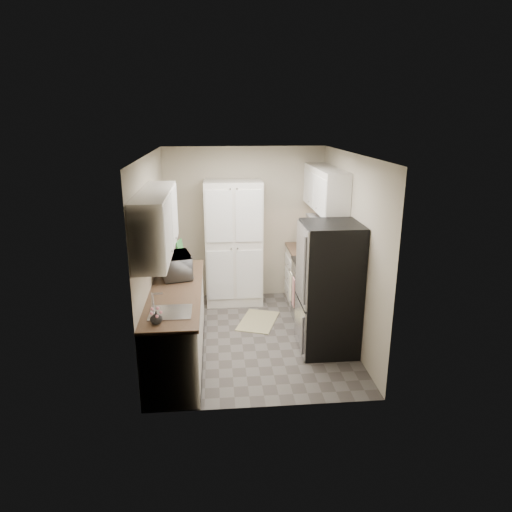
# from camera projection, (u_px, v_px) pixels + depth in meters

# --- Properties ---
(ground) EXTENTS (3.20, 3.20, 0.00)m
(ground) POSITION_uv_depth(u_px,v_px,m) (253.00, 337.00, 6.36)
(ground) COLOR #56514C
(ground) RESTS_ON ground
(room_shell) EXTENTS (2.64, 3.24, 2.52)m
(room_shell) POSITION_uv_depth(u_px,v_px,m) (252.00, 223.00, 5.87)
(room_shell) COLOR #B9B095
(room_shell) RESTS_ON ground
(pantry_cabinet) EXTENTS (0.90, 0.55, 2.00)m
(pantry_cabinet) POSITION_uv_depth(u_px,v_px,m) (234.00, 243.00, 7.30)
(pantry_cabinet) COLOR silver
(pantry_cabinet) RESTS_ON ground
(base_cabinet_left) EXTENTS (0.60, 2.30, 0.88)m
(base_cabinet_left) POSITION_uv_depth(u_px,v_px,m) (178.00, 325.00, 5.73)
(base_cabinet_left) COLOR silver
(base_cabinet_left) RESTS_ON ground
(countertop_left) EXTENTS (0.63, 2.33, 0.04)m
(countertop_left) POSITION_uv_depth(u_px,v_px,m) (176.00, 290.00, 5.60)
(countertop_left) COLOR brown
(countertop_left) RESTS_ON base_cabinet_left
(base_cabinet_right) EXTENTS (0.60, 0.80, 0.88)m
(base_cabinet_right) POSITION_uv_depth(u_px,v_px,m) (307.00, 277.00, 7.45)
(base_cabinet_right) COLOR silver
(base_cabinet_right) RESTS_ON ground
(countertop_right) EXTENTS (0.63, 0.83, 0.04)m
(countertop_right) POSITION_uv_depth(u_px,v_px,m) (308.00, 250.00, 7.31)
(countertop_right) COLOR brown
(countertop_right) RESTS_ON base_cabinet_right
(electric_range) EXTENTS (0.71, 0.78, 1.13)m
(electric_range) POSITION_uv_depth(u_px,v_px,m) (317.00, 292.00, 6.67)
(electric_range) COLOR #B7B7BC
(electric_range) RESTS_ON ground
(refrigerator) EXTENTS (0.70, 0.72, 1.70)m
(refrigerator) POSITION_uv_depth(u_px,v_px,m) (329.00, 289.00, 5.80)
(refrigerator) COLOR #B7B7BC
(refrigerator) RESTS_ON ground
(microwave) EXTENTS (0.49, 0.62, 0.30)m
(microwave) POSITION_uv_depth(u_px,v_px,m) (176.00, 266.00, 5.99)
(microwave) COLOR silver
(microwave) RESTS_ON countertop_left
(wine_bottle) EXTENTS (0.06, 0.06, 0.26)m
(wine_bottle) POSITION_uv_depth(u_px,v_px,m) (169.00, 259.00, 6.33)
(wine_bottle) COLOR black
(wine_bottle) RESTS_ON countertop_left
(flower_vase) EXTENTS (0.16, 0.16, 0.13)m
(flower_vase) POSITION_uv_depth(u_px,v_px,m) (156.00, 318.00, 4.64)
(flower_vase) COLOR silver
(flower_vase) RESTS_ON countertop_left
(cutting_board) EXTENTS (0.07, 0.25, 0.31)m
(cutting_board) POSITION_uv_depth(u_px,v_px,m) (180.00, 251.00, 6.62)
(cutting_board) COLOR green
(cutting_board) RESTS_ON countertop_left
(toaster_oven) EXTENTS (0.33, 0.40, 0.22)m
(toaster_oven) POSITION_uv_depth(u_px,v_px,m) (310.00, 241.00, 7.30)
(toaster_oven) COLOR #A7A8AB
(toaster_oven) RESTS_ON countertop_right
(fruit_basket) EXTENTS (0.36, 0.36, 0.12)m
(fruit_basket) POSITION_uv_depth(u_px,v_px,m) (310.00, 231.00, 7.23)
(fruit_basket) COLOR #FF7300
(fruit_basket) RESTS_ON toaster_oven
(kitchen_mat) EXTENTS (0.73, 0.91, 0.01)m
(kitchen_mat) POSITION_uv_depth(u_px,v_px,m) (258.00, 321.00, 6.84)
(kitchen_mat) COLOR tan
(kitchen_mat) RESTS_ON ground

